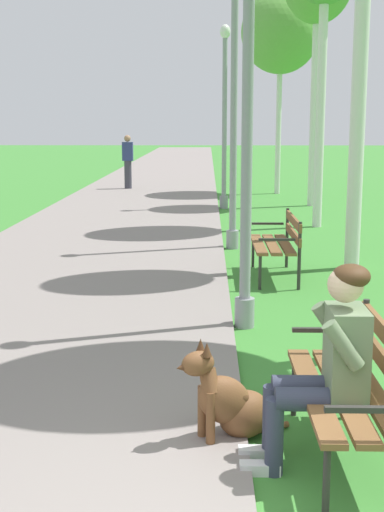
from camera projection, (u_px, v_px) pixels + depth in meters
name	position (u px, v px, depth m)	size (l,w,h in m)	color
paved_path	(160.00, 176.00, 26.71)	(4.09, 60.00, 0.04)	gray
park_bench_near	(359.00, 382.00, 4.26)	(0.55, 1.50, 0.85)	brown
park_bench_mid	(279.00, 240.00, 9.37)	(0.55, 1.50, 0.85)	brown
person_seated_on_near_bench	(327.00, 359.00, 4.16)	(0.74, 0.49, 1.25)	#33384C
dog_brown	(231.00, 402.00, 4.60)	(0.77, 0.48, 0.71)	brown
lamp_post_near	(247.00, 117.00, 6.81)	(0.24, 0.24, 4.04)	gray
lamp_post_mid	(234.00, 97.00, 11.19)	(0.24, 0.24, 4.71)	gray
lamp_post_far	(224.00, 115.00, 16.58)	(0.24, 0.24, 4.24)	gray
birch_tree_sixth	(281.00, 32.00, 19.68)	(2.19, 2.34, 5.66)	silver
pedestrian_distant	(128.00, 162.00, 21.50)	(0.32, 0.22, 1.65)	#383842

